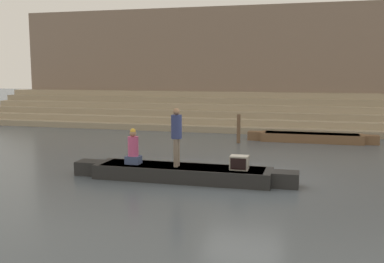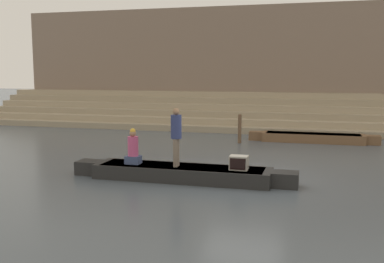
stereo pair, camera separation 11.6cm
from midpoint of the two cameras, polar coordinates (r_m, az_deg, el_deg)
ground_plane at (r=14.16m, az=6.75°, el=-5.79°), size 120.00×120.00×0.00m
ghat_steps at (r=26.33m, az=10.86°, el=1.96°), size 36.00×4.55×2.01m
back_wall at (r=28.44m, az=11.37°, el=8.16°), size 34.20×1.28×7.25m
rowboat_main at (r=13.66m, az=-1.10°, el=-5.24°), size 6.92×1.30×0.43m
person_standing at (r=13.40m, az=-1.78°, el=-0.16°), size 0.32×0.32×1.76m
person_rowing at (r=13.98m, az=-7.26°, el=-2.26°), size 0.45×0.36×1.11m
tv_set at (r=13.17m, az=6.22°, el=-3.96°), size 0.53×0.42×0.41m
moored_boat_shore at (r=21.65m, az=15.21°, el=-0.74°), size 5.91×1.03×0.41m
mooring_post at (r=20.68m, az=6.23°, el=0.35°), size 0.17×0.17×1.33m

